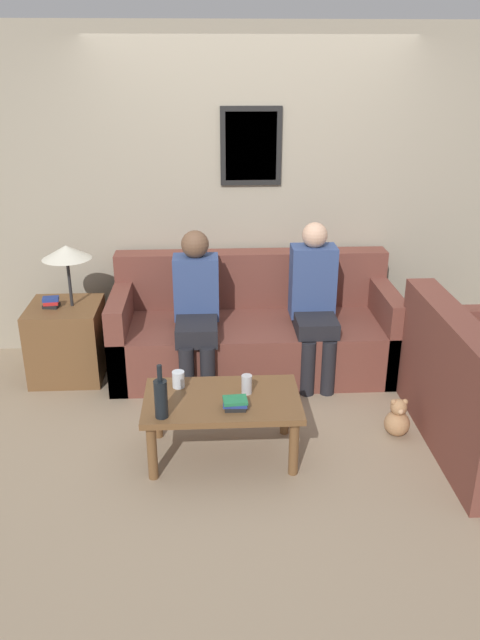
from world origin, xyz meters
TOP-DOWN VIEW (x-y plane):
  - ground_plane at (0.00, 0.00)m, footprint 16.00×16.00m
  - wall_back at (0.00, 0.99)m, footprint 9.00×0.08m
  - couch_main at (0.00, 0.53)m, footprint 2.21×0.88m
  - coffee_table at (-0.28, -0.71)m, footprint 0.96×0.57m
  - side_table_with_lamp at (-1.46, 0.45)m, footprint 0.54×0.54m
  - wine_bottle at (-0.64, -0.91)m, footprint 0.08×0.08m
  - drinking_glass at (-0.55, -0.55)m, footprint 0.08×0.08m
  - book_stack at (-0.21, -0.83)m, footprint 0.15×0.12m
  - soda_can at (-0.13, -0.65)m, footprint 0.07×0.07m
  - person_left at (-0.45, 0.32)m, footprint 0.34×0.62m
  - person_right at (0.45, 0.34)m, footprint 0.34×0.57m
  - teddy_bear at (0.89, -0.54)m, footprint 0.17×0.17m

SIDE VIEW (x-z plane):
  - ground_plane at x=0.00m, z-range 0.00..0.00m
  - teddy_bear at x=0.89m, z-range -0.02..0.25m
  - couch_main at x=0.00m, z-range -0.14..0.75m
  - side_table_with_lamp at x=-1.46m, z-range -0.18..0.88m
  - coffee_table at x=-0.28m, z-range 0.14..0.55m
  - book_stack at x=-0.21m, z-range 0.41..0.47m
  - drinking_glass at x=-0.55m, z-range 0.41..0.51m
  - soda_can at x=-0.13m, z-range 0.41..0.53m
  - wine_bottle at x=-0.64m, z-range 0.37..0.70m
  - person_left at x=-0.45m, z-range 0.05..1.21m
  - person_right at x=0.45m, z-range 0.05..1.26m
  - wall_back at x=0.00m, z-range 0.00..2.60m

